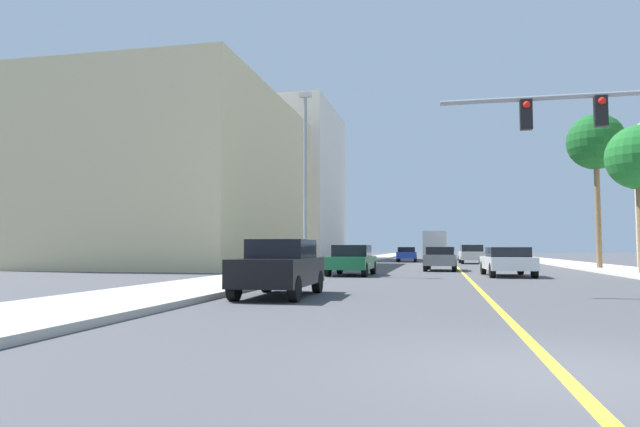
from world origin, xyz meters
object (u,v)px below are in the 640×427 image
at_px(palm_far, 596,143).
at_px(delivery_truck, 435,245).
at_px(car_black, 280,267).
at_px(car_gray, 441,258).
at_px(car_blue, 407,254).
at_px(car_green, 352,260).
at_px(car_white, 507,261).
at_px(palm_mid, 640,159).
at_px(street_lamp, 305,173).
at_px(car_silver, 472,254).

bearing_deg(palm_far, delivery_truck, 108.66).
bearing_deg(car_black, delivery_truck, -95.50).
relative_size(car_gray, car_blue, 0.98).
distance_m(car_blue, car_green, 24.83).
bearing_deg(car_white, car_black, -123.16).
bearing_deg(car_green, car_gray, -121.77).
distance_m(car_gray, car_white, 6.37).
relative_size(palm_mid, palm_far, 0.76).
bearing_deg(car_green, car_white, -173.44).
bearing_deg(palm_mid, delivery_truck, 105.23).
bearing_deg(car_white, car_gray, 115.04).
xyz_separation_m(car_blue, delivery_truck, (2.47, 11.59, 0.92)).
height_order(car_blue, car_black, car_black).
relative_size(street_lamp, delivery_truck, 1.00).
distance_m(palm_far, car_silver, 15.14).
relative_size(car_gray, car_silver, 0.92).
xyz_separation_m(car_white, car_silver, (-0.39, 20.11, 0.07)).
distance_m(palm_mid, car_gray, 11.01).
bearing_deg(car_white, car_silver, 88.83).
xyz_separation_m(car_blue, car_black, (-1.38, -36.22, 0.09)).
distance_m(street_lamp, car_silver, 23.62).
distance_m(palm_mid, car_blue, 26.22).
distance_m(street_lamp, car_black, 11.44).
xyz_separation_m(car_gray, car_green, (-4.11, -6.30, 0.01)).
bearing_deg(car_silver, car_gray, -101.02).
xyz_separation_m(street_lamp, car_gray, (6.14, 7.15, -4.07)).
height_order(car_white, delivery_truck, delivery_truck).
height_order(street_lamp, delivery_truck, street_lamp).
xyz_separation_m(palm_far, car_silver, (-6.38, 12.04, -6.58)).
height_order(car_blue, car_silver, car_silver).
bearing_deg(palm_mid, car_green, -171.81).
bearing_deg(car_black, car_green, -91.78).
height_order(car_green, delivery_truck, delivery_truck).
bearing_deg(car_blue, car_gray, -82.33).
bearing_deg(palm_far, car_green, -146.23).
bearing_deg(street_lamp, delivery_truck, 81.29).
bearing_deg(car_gray, car_blue, 101.55).
distance_m(palm_far, car_green, 17.01).
bearing_deg(street_lamp, palm_far, 32.43).
bearing_deg(delivery_truck, car_gray, -88.43).
bearing_deg(palm_far, car_silver, 117.92).
xyz_separation_m(palm_far, car_blue, (-11.82, 16.10, -6.66)).
height_order(street_lamp, palm_far, palm_far).
bearing_deg(car_black, palm_mid, -135.78).
xyz_separation_m(car_green, delivery_truck, (3.68, 36.39, 0.89)).
bearing_deg(palm_mid, car_silver, 108.82).
distance_m(car_white, car_green, 7.06).
bearing_deg(car_silver, car_green, -108.83).
relative_size(street_lamp, car_gray, 2.09).
xyz_separation_m(car_blue, car_green, (-1.21, -24.80, 0.02)).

